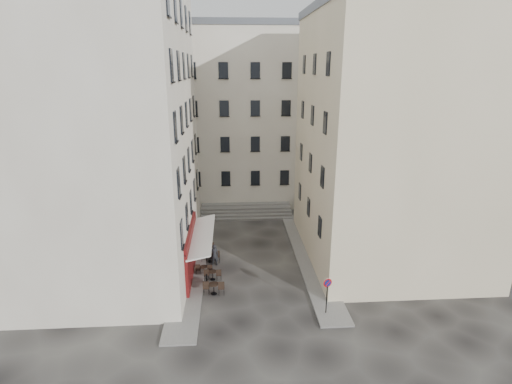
{
  "coord_description": "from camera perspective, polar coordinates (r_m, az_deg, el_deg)",
  "views": [
    {
      "loc": [
        -1.45,
        -25.17,
        14.35
      ],
      "look_at": [
        0.43,
        4.0,
        5.14
      ],
      "focal_mm": 28.0,
      "sensor_mm": 36.0,
      "label": 1
    }
  ],
  "objects": [
    {
      "name": "ground",
      "position": [
        29.01,
        -0.34,
        -12.17
      ],
      "size": [
        90.0,
        90.0,
        0.0
      ],
      "primitive_type": "plane",
      "color": "black",
      "rests_on": "ground"
    },
    {
      "name": "bollard_far",
      "position": [
        34.14,
        -6.43,
        -6.52
      ],
      "size": [
        0.12,
        0.12,
        0.98
      ],
      "color": "black",
      "rests_on": "ground"
    },
    {
      "name": "building_back",
      "position": [
        44.45,
        -3.14,
        10.95
      ],
      "size": [
        18.2,
        10.2,
        18.6
      ],
      "color": "beige",
      "rests_on": "ground"
    },
    {
      "name": "stone_steps",
      "position": [
        40.26,
        -1.39,
        -2.79
      ],
      "size": [
        9.0,
        3.15,
        0.8
      ],
      "color": "slate",
      "rests_on": "ground"
    },
    {
      "name": "bistro_table_c",
      "position": [
        29.42,
        -7.43,
        -10.91
      ],
      "size": [
        1.2,
        0.56,
        0.84
      ],
      "color": "black",
      "rests_on": "ground"
    },
    {
      "name": "sidewalk_right",
      "position": [
        32.14,
        7.47,
        -9.07
      ],
      "size": [
        2.0,
        18.0,
        0.12
      ],
      "primitive_type": "cube",
      "color": "slate",
      "rests_on": "ground"
    },
    {
      "name": "bistro_table_e",
      "position": [
        32.88,
        -7.0,
        -7.73
      ],
      "size": [
        1.15,
        0.54,
        0.81
      ],
      "color": "black",
      "rests_on": "ground"
    },
    {
      "name": "bollard_near",
      "position": [
        27.9,
        -7.06,
        -12.37
      ],
      "size": [
        0.12,
        0.12,
        0.98
      ],
      "color": "black",
      "rests_on": "ground"
    },
    {
      "name": "building_right",
      "position": [
        31.46,
        18.85,
        7.34
      ],
      "size": [
        12.2,
        14.2,
        18.6
      ],
      "color": "beige",
      "rests_on": "ground"
    },
    {
      "name": "no_parking_sign",
      "position": [
        24.72,
        10.15,
        -13.53
      ],
      "size": [
        0.54,
        0.19,
        2.43
      ],
      "rotation": [
        0.0,
        0.0,
        0.27
      ],
      "color": "black",
      "rests_on": "ground"
    },
    {
      "name": "sidewalk_left",
      "position": [
        32.62,
        -8.77,
        -8.72
      ],
      "size": [
        2.0,
        22.0,
        0.12
      ],
      "primitive_type": "cube",
      "color": "slate",
      "rests_on": "ground"
    },
    {
      "name": "bistro_table_b",
      "position": [
        28.7,
        -6.2,
        -11.62
      ],
      "size": [
        1.22,
        0.57,
        0.86
      ],
      "color": "black",
      "rests_on": "ground"
    },
    {
      "name": "bistro_table_a",
      "position": [
        27.04,
        -6.05,
        -13.42
      ],
      "size": [
        1.41,
        0.66,
        0.99
      ],
      "color": "black",
      "rests_on": "ground"
    },
    {
      "name": "bistro_table_d",
      "position": [
        31.09,
        -6.52,
        -9.07
      ],
      "size": [
        1.41,
        0.66,
        0.99
      ],
      "color": "black",
      "rests_on": "ground"
    },
    {
      "name": "cafe_storefront",
      "position": [
        29.13,
        -9.06,
        -8.1
      ],
      "size": [
        1.74,
        7.3,
        3.5
      ],
      "color": "#4D0F0B",
      "rests_on": "ground"
    },
    {
      "name": "building_left",
      "position": [
        29.86,
        -21.54,
        8.5
      ],
      "size": [
        12.2,
        16.2,
        20.6
      ],
      "color": "beige",
      "rests_on": "ground"
    },
    {
      "name": "pedestrian",
      "position": [
        30.51,
        -5.97,
        -8.89
      ],
      "size": [
        0.62,
        0.41,
        1.69
      ],
      "primitive_type": "imported",
      "rotation": [
        0.0,
        0.0,
        3.13
      ],
      "color": "black",
      "rests_on": "ground"
    },
    {
      "name": "bollard_mid",
      "position": [
        30.98,
        -6.71,
        -9.15
      ],
      "size": [
        0.12,
        0.12,
        0.98
      ],
      "color": "black",
      "rests_on": "ground"
    }
  ]
}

